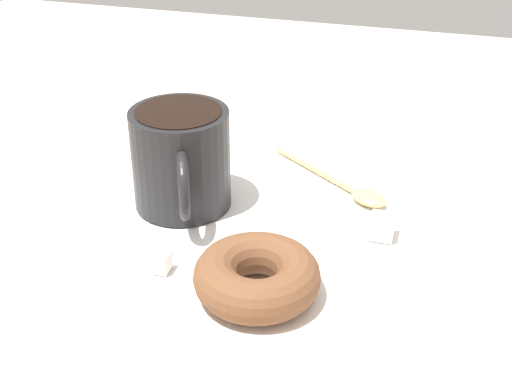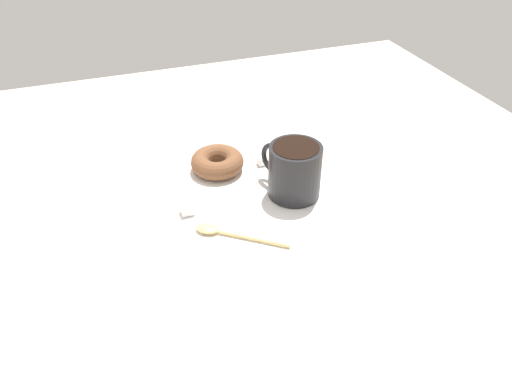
% 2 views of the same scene
% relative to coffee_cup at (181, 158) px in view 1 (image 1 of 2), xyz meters
% --- Properties ---
extents(ground_plane, '(1.20, 1.20, 0.02)m').
position_rel_coffee_cup_xyz_m(ground_plane, '(0.04, -0.01, -0.06)').
color(ground_plane, beige).
extents(napkin, '(0.37, 0.37, 0.00)m').
position_rel_coffee_cup_xyz_m(napkin, '(0.07, 0.00, -0.05)').
color(napkin, white).
rests_on(napkin, ground_plane).
extents(coffee_cup, '(0.09, 0.12, 0.09)m').
position_rel_coffee_cup_xyz_m(coffee_cup, '(0.00, 0.00, 0.00)').
color(coffee_cup, black).
rests_on(coffee_cup, napkin).
extents(donut, '(0.09, 0.09, 0.03)m').
position_rel_coffee_cup_xyz_m(donut, '(0.10, -0.11, -0.03)').
color(donut, brown).
rests_on(donut, napkin).
extents(spoon, '(0.13, 0.10, 0.01)m').
position_rel_coffee_cup_xyz_m(spoon, '(0.14, 0.06, -0.04)').
color(spoon, '#D8B772').
rests_on(spoon, napkin).
extents(sugar_cube, '(0.02, 0.02, 0.02)m').
position_rel_coffee_cup_xyz_m(sugar_cube, '(0.18, -0.00, -0.04)').
color(sugar_cube, white).
rests_on(sugar_cube, napkin).
extents(sugar_cube_extra, '(0.01, 0.01, 0.01)m').
position_rel_coffee_cup_xyz_m(sugar_cube_extra, '(0.02, -0.10, -0.04)').
color(sugar_cube_extra, white).
rests_on(sugar_cube_extra, napkin).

